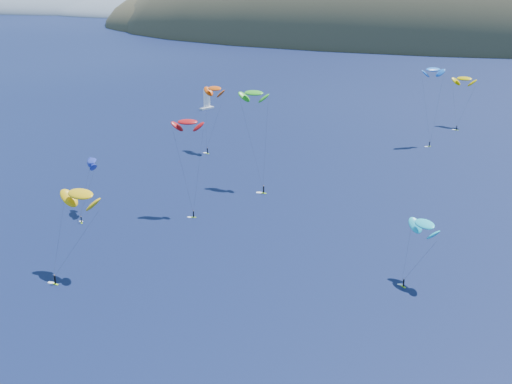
{
  "coord_description": "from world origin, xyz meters",
  "views": [
    {
      "loc": [
        43.76,
        -69.36,
        60.08
      ],
      "look_at": [
        -2.23,
        80.0,
        9.0
      ],
      "focal_mm": 50.0,
      "sensor_mm": 36.0,
      "label": 1
    }
  ],
  "objects": [
    {
      "name": "kitesurfer_1",
      "position": [
        -36.96,
        146.92,
        20.18
      ],
      "size": [
        9.85,
        11.39,
        22.72
      ],
      "rotation": [
        0.0,
        0.0,
        -0.52
      ],
      "color": "#A0E419",
      "rests_on": "ground"
    },
    {
      "name": "kitesurfer_9",
      "position": [
        -22.13,
        88.1,
        22.45
      ],
      "size": [
        8.18,
        8.36,
        24.62
      ],
      "rotation": [
        0.0,
        0.0,
        0.23
      ],
      "color": "#A0E419",
      "rests_on": "ground"
    },
    {
      "name": "kitesurfer_3",
      "position": [
        -13.49,
        114.59,
        25.44
      ],
      "size": [
        10.72,
        11.54,
        27.88
      ],
      "rotation": [
        0.0,
        0.0,
        -0.11
      ],
      "color": "#A0E419",
      "rests_on": "ground"
    },
    {
      "name": "sailboat",
      "position": [
        -63.39,
        208.18,
        0.88
      ],
      "size": [
        8.42,
        8.05,
        10.07
      ],
      "rotation": [
        0.0,
        0.0,
        -0.42
      ],
      "color": "silver",
      "rests_on": "ground"
    },
    {
      "name": "headland",
      "position": [
        -445.26,
        750.08,
        -3.36
      ],
      "size": [
        460.0,
        250.0,
        60.0
      ],
      "color": "slate",
      "rests_on": "ground"
    },
    {
      "name": "kitesurfer_4",
      "position": [
        30.19,
        175.91,
        25.14
      ],
      "size": [
        8.92,
        9.49,
        27.49
      ],
      "rotation": [
        0.0,
        0.0,
        0.6
      ],
      "color": "#A0E419",
      "rests_on": "ground"
    },
    {
      "name": "kitesurfer_5",
      "position": [
        37.05,
        62.72,
        11.66
      ],
      "size": [
        8.21,
        9.29,
        13.95
      ],
      "rotation": [
        0.0,
        0.0,
        -0.84
      ],
      "color": "#A0E419",
      "rests_on": "ground"
    },
    {
      "name": "island",
      "position": [
        39.4,
        562.36,
        -10.74
      ],
      "size": [
        730.0,
        300.0,
        210.0
      ],
      "color": "#3D3526",
      "rests_on": "ground"
    },
    {
      "name": "kitesurfer_2",
      "position": [
        -28.71,
        48.0,
        16.01
      ],
      "size": [
        10.94,
        12.58,
        18.82
      ],
      "rotation": [
        0.0,
        0.0,
        -0.31
      ],
      "color": "#A0E419",
      "rests_on": "ground"
    },
    {
      "name": "kitesurfer_10",
      "position": [
        -44.87,
        80.63,
        12.73
      ],
      "size": [
        6.68,
        13.78,
        14.69
      ],
      "rotation": [
        0.0,
        0.0,
        -0.93
      ],
      "color": "#A0E419",
      "rests_on": "ground"
    },
    {
      "name": "kitesurfer_11",
      "position": [
        39.97,
        208.67,
        17.6
      ],
      "size": [
        9.77,
        13.75,
        20.12
      ],
      "rotation": [
        0.0,
        0.0,
        -0.31
      ],
      "color": "#A0E419",
      "rests_on": "ground"
    }
  ]
}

